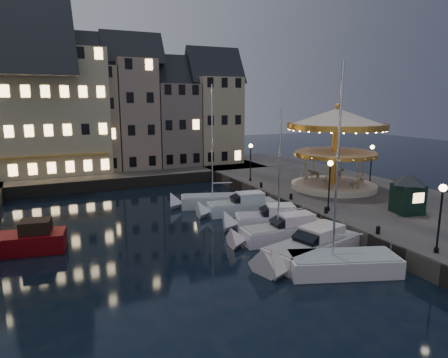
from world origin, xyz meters
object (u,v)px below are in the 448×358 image
ticket_kiosk (409,186)px  streetlamp_c (251,157)px  bollard_a (378,229)px  motorboat_d (267,221)px  bollard_c (291,196)px  motorboat_c (281,232)px  motorboat_f (214,201)px  streetlamp_b (330,178)px  motorboat_b (309,249)px  motorboat_e (238,207)px  streetlamp_a (441,209)px  motorboat_a (333,265)px  red_fishing_boat (16,243)px  carousel (336,133)px  bollard_d (261,185)px  streetlamp_d (371,158)px  bollard_b (326,210)px

ticket_kiosk → streetlamp_c: bearing=107.7°
bollard_a → ticket_kiosk: bearing=25.8°
motorboat_d → bollard_c: bearing=34.6°
streetlamp_c → motorboat_c: 16.20m
motorboat_f → motorboat_d: bearing=-80.8°
streetlamp_b → streetlamp_c: (0.00, 13.50, 0.00)m
bollard_c → motorboat_b: motorboat_b is taller
bollard_a → motorboat_e: 13.08m
streetlamp_a → motorboat_f: bearing=107.6°
streetlamp_a → streetlamp_b: (0.00, 10.00, 0.00)m
motorboat_d → ticket_kiosk: bearing=-24.7°
bollard_c → motorboat_f: (-5.55, 4.91, -1.07)m
streetlamp_b → motorboat_a: motorboat_a is taller
motorboat_a → ticket_kiosk: (10.91, 4.38, 2.95)m
streetlamp_c → motorboat_e: bearing=-125.3°
red_fishing_boat → carousel: size_ratio=0.71×
motorboat_f → bollard_d: bearing=6.1°
streetlamp_d → bollard_a: (-11.90, -13.00, -2.41)m
bollard_d → motorboat_e: 5.98m
bollard_d → motorboat_a: motorboat_a is taller
motorboat_c → carousel: 15.22m
bollard_a → motorboat_a: 5.32m
bollard_c → ticket_kiosk: size_ratio=0.15×
streetlamp_d → ticket_kiosk: streetlamp_d is taller
bollard_c → bollard_d: size_ratio=1.00×
motorboat_e → ticket_kiosk: bearing=-41.8°
streetlamp_b → streetlamp_d: same height
bollard_d → motorboat_c: size_ratio=0.05×
bollard_a → bollard_d: 16.00m
bollard_b → motorboat_d: motorboat_d is taller
motorboat_a → motorboat_b: 2.56m
red_fishing_boat → motorboat_e: bearing=6.9°
bollard_b → streetlamp_c: bearing=87.5°
streetlamp_b → ticket_kiosk: (5.32, -3.14, -0.52)m
bollard_c → motorboat_b: size_ratio=0.07×
streetlamp_c → carousel: size_ratio=0.42×
streetlamp_c → ticket_kiosk: bearing=-72.3°
motorboat_c → carousel: (11.34, 7.97, 6.29)m
streetlamp_a → streetlamp_b: bearing=90.0°
bollard_a → ticket_kiosk: ticket_kiosk is taller
carousel → red_fishing_boat: bearing=-175.1°
motorboat_f → streetlamp_c: bearing=33.7°
bollard_a → bollard_d: (0.00, 16.00, 0.00)m
motorboat_f → motorboat_b: bearing=-87.4°
bollard_b → red_fishing_boat: red_fishing_boat is taller
streetlamp_c → bollard_a: bearing=-91.8°
motorboat_b → carousel: carousel is taller
red_fishing_boat → bollard_d: bearing=14.8°
bollard_b → motorboat_f: (-5.55, 9.91, -1.07)m
streetlamp_c → streetlamp_d: (11.30, -6.50, 0.00)m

